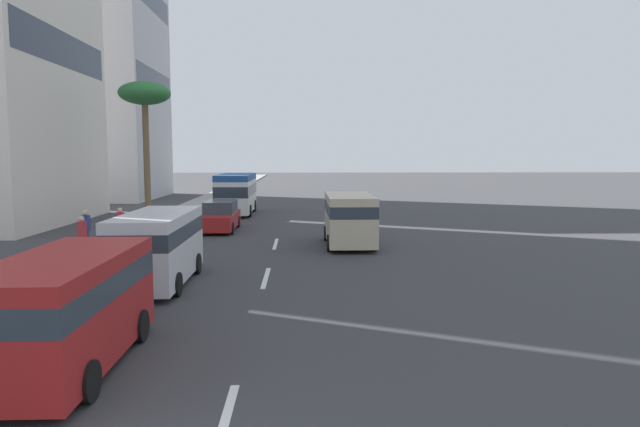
% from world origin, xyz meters
% --- Properties ---
extents(ground_plane, '(198.00, 198.00, 0.00)m').
position_xyz_m(ground_plane, '(31.50, 0.00, 0.00)').
color(ground_plane, '#38383A').
extents(sidewalk_right, '(162.00, 2.74, 0.15)m').
position_xyz_m(sidewalk_right, '(31.50, 7.36, 0.07)').
color(sidewalk_right, gray).
rests_on(sidewalk_right, ground_plane).
extents(lane_stripe_mid, '(3.20, 0.16, 0.01)m').
position_xyz_m(lane_stripe_mid, '(13.58, 0.00, 0.01)').
color(lane_stripe_mid, silver).
rests_on(lane_stripe_mid, ground_plane).
extents(lane_stripe_far, '(3.20, 0.16, 0.01)m').
position_xyz_m(lane_stripe_far, '(20.87, 0.00, 0.01)').
color(lane_stripe_far, silver).
rests_on(lane_stripe_far, ground_plane).
extents(van_lead, '(5.31, 2.08, 2.32)m').
position_xyz_m(van_lead, '(12.75, 3.41, 1.33)').
color(van_lead, silver).
rests_on(van_lead, ground_plane).
extents(van_second, '(5.04, 2.20, 2.35)m').
position_xyz_m(van_second, '(20.33, -3.43, 1.35)').
color(van_second, beige).
rests_on(van_second, ground_plane).
extents(minibus_third, '(6.77, 2.42, 2.84)m').
position_xyz_m(minibus_third, '(34.37, 3.37, 1.56)').
color(minibus_third, silver).
rests_on(minibus_third, ground_plane).
extents(car_fourth, '(4.77, 1.82, 1.63)m').
position_xyz_m(car_fourth, '(25.77, 3.28, 0.77)').
color(car_fourth, '#A51E1E').
rests_on(car_fourth, ground_plane).
extents(van_fifth, '(5.13, 2.16, 2.23)m').
position_xyz_m(van_fifth, '(5.62, 3.37, 1.28)').
color(van_fifth, '#A51E1E').
rests_on(van_fifth, ground_plane).
extents(pedestrian_near_lamp, '(0.30, 0.34, 1.68)m').
position_xyz_m(pedestrian_near_lamp, '(18.82, 7.99, 1.07)').
color(pedestrian_near_lamp, navy).
rests_on(pedestrian_near_lamp, sidewalk_right).
extents(pedestrian_mid_block, '(0.38, 0.39, 1.62)m').
position_xyz_m(pedestrian_mid_block, '(17.06, 7.48, 1.03)').
color(pedestrian_mid_block, '#333338').
rests_on(pedestrian_mid_block, sidewalk_right).
extents(pedestrian_by_tree, '(0.37, 0.39, 1.63)m').
position_xyz_m(pedestrian_by_tree, '(20.54, 7.09, 1.04)').
color(pedestrian_by_tree, beige).
rests_on(pedestrian_by_tree, sidewalk_right).
extents(palm_tree, '(3.07, 3.07, 8.41)m').
position_xyz_m(palm_tree, '(29.15, 8.16, 7.57)').
color(palm_tree, brown).
rests_on(palm_tree, sidewalk_right).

